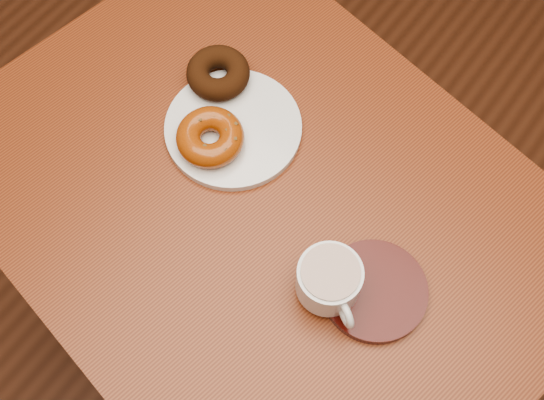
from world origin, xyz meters
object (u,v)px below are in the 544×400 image
Objects in this scene: cafe_table at (262,233)px; donut_plate at (233,128)px; coffee_cup at (329,280)px; saucer at (374,291)px.

donut_plate reaches higher than cafe_table.
donut_plate is at bearing 157.65° from cafe_table.
cafe_table is 4.85× the size of donut_plate.
saucer is at bearing 65.33° from coffee_cup.
donut_plate is 0.32m from saucer.
saucer is at bearing 4.80° from cafe_table.
saucer is (0.31, -0.09, 0.00)m from donut_plate.
donut_plate is 0.29m from coffee_cup.
saucer is 1.35× the size of coffee_cup.
coffee_cup is (-0.05, -0.04, 0.04)m from saucer.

